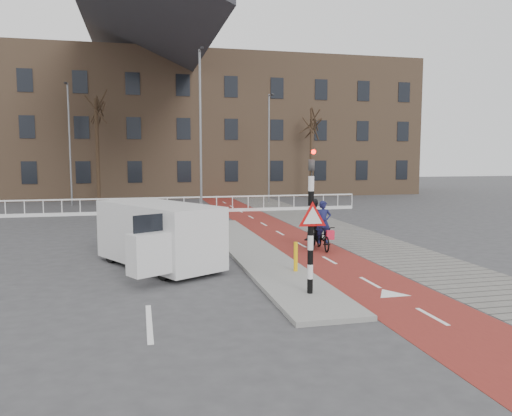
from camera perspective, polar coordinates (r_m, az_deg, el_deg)
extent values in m
plane|color=#38383A|center=(14.58, 5.79, -7.87)|extent=(120.00, 120.00, 0.00)
cube|color=maroon|center=(24.41, 1.47, -2.18)|extent=(2.50, 60.00, 0.01)
cube|color=slate|center=(25.26, 7.63, -1.96)|extent=(3.00, 60.00, 0.01)
cube|color=gray|center=(18.14, -0.45, -4.88)|extent=(1.80, 16.00, 0.12)
cylinder|color=black|center=(12.22, 6.26, -3.12)|extent=(0.14, 0.14, 2.88)
imported|color=black|center=(12.06, 6.36, 5.54)|extent=(0.13, 0.16, 0.80)
cylinder|color=#FF0C05|center=(11.93, 6.60, 6.40)|extent=(0.11, 0.02, 0.11)
cylinder|color=yellow|center=(14.69, 4.56, -5.56)|extent=(0.12, 0.12, 0.86)
imported|color=black|center=(18.69, 7.68, -3.36)|extent=(0.78, 1.78, 0.91)
imported|color=#181A47|center=(18.60, 7.71, -1.60)|extent=(0.61, 0.44, 1.58)
cube|color=red|center=(18.18, 8.48, -3.07)|extent=(0.29, 0.20, 0.33)
imported|color=black|center=(19.02, 6.70, -2.98)|extent=(1.10, 1.78, 1.03)
imported|color=black|center=(18.94, 6.72, -1.39)|extent=(0.96, 0.87, 1.62)
cube|color=silver|center=(15.92, -11.09, -2.84)|extent=(3.92, 4.96, 1.86)
cube|color=green|center=(15.94, -14.47, -3.28)|extent=(1.49, 2.60, 0.55)
cube|color=green|center=(16.00, -7.71, -3.10)|extent=(1.49, 2.60, 0.55)
cube|color=black|center=(13.91, -10.81, -2.45)|extent=(1.48, 0.87, 0.90)
cylinder|color=black|center=(14.33, -10.37, -6.84)|extent=(0.52, 0.68, 0.65)
cylinder|color=black|center=(15.22, -5.32, -6.01)|extent=(0.52, 0.68, 0.65)
cylinder|color=black|center=(17.04, -16.13, -4.93)|extent=(0.52, 0.68, 0.65)
cylinder|color=black|center=(17.79, -11.57, -4.35)|extent=(0.52, 0.68, 0.65)
cube|color=silver|center=(30.48, -13.87, 1.07)|extent=(28.00, 0.08, 0.08)
cube|color=silver|center=(30.56, -13.83, -0.52)|extent=(28.00, 0.10, 0.20)
cube|color=#7F6047|center=(45.46, -11.30, 9.08)|extent=(46.00, 10.00, 12.00)
cylinder|color=black|center=(38.17, -17.66, 6.20)|extent=(0.27, 0.27, 7.58)
cylinder|color=black|center=(40.97, 6.31, 6.19)|extent=(0.21, 0.21, 7.25)
cylinder|color=slate|center=(26.65, -6.35, 8.10)|extent=(0.12, 0.12, 8.94)
cylinder|color=slate|center=(37.14, -20.51, 6.77)|extent=(0.12, 0.12, 8.43)
cylinder|color=slate|center=(37.32, 1.48, 6.78)|extent=(0.12, 0.12, 7.96)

